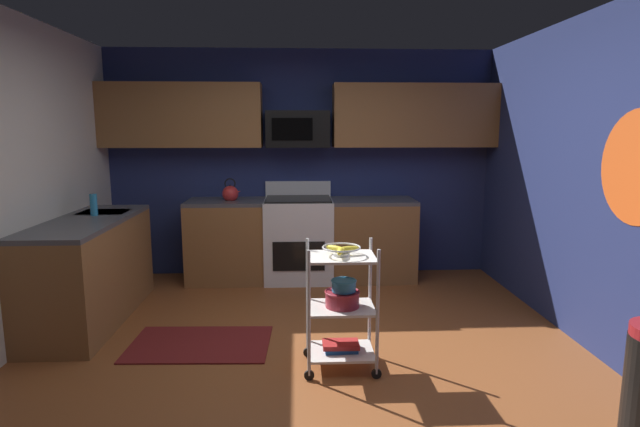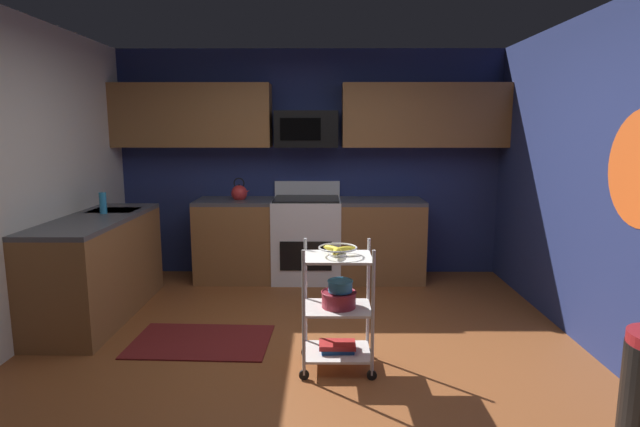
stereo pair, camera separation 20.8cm
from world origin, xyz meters
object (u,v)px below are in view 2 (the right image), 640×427
(dish_soap_bottle, at_px, (103,203))
(oven_range, at_px, (307,238))
(microwave, at_px, (306,129))
(mixing_bowl_small, at_px, (340,285))
(fruit_bowl, at_px, (338,249))
(rolling_cart, at_px, (337,308))
(kettle, at_px, (239,193))
(book_stack, at_px, (337,347))
(mixing_bowl_large, at_px, (339,299))

(dish_soap_bottle, bearing_deg, oven_range, 27.48)
(microwave, distance_m, mixing_bowl_small, 2.58)
(dish_soap_bottle, bearing_deg, fruit_bowl, -29.82)
(rolling_cart, distance_m, mixing_bowl_small, 0.17)
(oven_range, relative_size, kettle, 4.17)
(oven_range, xyz_separation_m, mixing_bowl_small, (0.31, -2.21, 0.14))
(mixing_bowl_small, height_order, dish_soap_bottle, dish_soap_bottle)
(book_stack, bearing_deg, rolling_cart, 14.04)
(rolling_cart, relative_size, mixing_bowl_small, 5.03)
(rolling_cart, bearing_deg, dish_soap_bottle, 150.18)
(mixing_bowl_small, relative_size, book_stack, 0.70)
(microwave, xyz_separation_m, fruit_bowl, (0.29, -2.31, -0.82))
(oven_range, xyz_separation_m, rolling_cart, (0.29, -2.21, -0.03))
(fruit_bowl, bearing_deg, kettle, 115.30)
(mixing_bowl_small, bearing_deg, fruit_bowl, 165.45)
(fruit_bowl, bearing_deg, oven_range, 97.47)
(fruit_bowl, relative_size, book_stack, 1.05)
(mixing_bowl_large, relative_size, book_stack, 0.97)
(oven_range, height_order, rolling_cart, oven_range)
(rolling_cart, xyz_separation_m, kettle, (-1.04, 2.21, 0.55))
(mixing_bowl_large, bearing_deg, microwave, 97.36)
(oven_range, distance_m, fruit_bowl, 2.26)
(rolling_cart, xyz_separation_m, fruit_bowl, (-0.00, 0.00, 0.42))
(mixing_bowl_large, height_order, book_stack, mixing_bowl_large)
(dish_soap_bottle, bearing_deg, mixing_bowl_small, -29.70)
(oven_range, height_order, microwave, microwave)
(fruit_bowl, distance_m, dish_soap_bottle, 2.49)
(oven_range, xyz_separation_m, mixing_bowl_large, (0.30, -2.21, 0.04))
(book_stack, xyz_separation_m, dish_soap_bottle, (-2.16, 1.24, 0.86))
(microwave, xyz_separation_m, mixing_bowl_large, (0.30, -2.31, -1.18))
(fruit_bowl, relative_size, kettle, 1.03)
(microwave, bearing_deg, book_stack, -82.85)
(oven_range, distance_m, kettle, 0.91)
(mixing_bowl_small, bearing_deg, microwave, 97.58)
(fruit_bowl, xyz_separation_m, book_stack, (0.00, -0.00, -0.72))
(fruit_bowl, distance_m, kettle, 2.44)
(oven_range, bearing_deg, mixing_bowl_large, -82.31)
(mixing_bowl_small, height_order, book_stack, mixing_bowl_small)
(fruit_bowl, bearing_deg, book_stack, -90.00)
(mixing_bowl_small, distance_m, kettle, 2.48)
(rolling_cart, xyz_separation_m, dish_soap_bottle, (-2.16, 1.24, 0.57))
(dish_soap_bottle, bearing_deg, mixing_bowl_large, -29.72)
(rolling_cart, height_order, fruit_bowl, rolling_cart)
(fruit_bowl, relative_size, mixing_bowl_large, 1.08)
(rolling_cart, distance_m, mixing_bowl_large, 0.07)
(mixing_bowl_large, relative_size, mixing_bowl_small, 1.38)
(microwave, bearing_deg, mixing_bowl_large, -82.64)
(microwave, height_order, rolling_cart, microwave)
(microwave, distance_m, dish_soap_bottle, 2.26)
(microwave, relative_size, fruit_bowl, 2.57)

